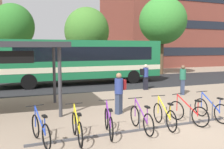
% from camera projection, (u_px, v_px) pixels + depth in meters
% --- Properties ---
extents(ground, '(200.00, 200.00, 0.00)m').
position_uv_depth(ground, '(179.00, 127.00, 8.11)').
color(ground, gray).
extents(bus_lane_asphalt, '(80.00, 7.20, 0.01)m').
position_uv_depth(bus_lane_asphalt, '(91.00, 83.00, 18.16)').
color(bus_lane_asphalt, '#232326').
rests_on(bus_lane_asphalt, ground).
extents(city_bus, '(12.05, 2.68, 3.20)m').
position_uv_depth(city_bus, '(80.00, 60.00, 17.68)').
color(city_bus, '#196B3D').
rests_on(city_bus, ground).
extents(bike_rack, '(7.03, 0.19, 0.70)m').
position_uv_depth(bike_rack, '(140.00, 128.00, 7.74)').
color(bike_rack, '#47474C').
rests_on(bike_rack, ground).
extents(parked_bicycle_blue_0, '(0.56, 1.69, 0.99)m').
position_uv_depth(parked_bicycle_blue_0, '(41.00, 130.00, 6.68)').
color(parked_bicycle_blue_0, black).
rests_on(parked_bicycle_blue_0, ground).
extents(parked_bicycle_yellow_1, '(0.52, 1.72, 0.99)m').
position_uv_depth(parked_bicycle_yellow_1, '(77.00, 128.00, 6.89)').
color(parked_bicycle_yellow_1, black).
rests_on(parked_bicycle_yellow_1, ground).
extents(parked_bicycle_purple_2, '(0.56, 1.70, 0.99)m').
position_uv_depth(parked_bicycle_purple_2, '(109.00, 123.00, 7.37)').
color(parked_bicycle_purple_2, black).
rests_on(parked_bicycle_purple_2, ground).
extents(parked_bicycle_purple_3, '(0.52, 1.72, 0.99)m').
position_uv_depth(parked_bicycle_purple_3, '(141.00, 119.00, 7.71)').
color(parked_bicycle_purple_3, black).
rests_on(parked_bicycle_purple_3, ground).
extents(parked_bicycle_yellow_4, '(0.52, 1.72, 0.99)m').
position_uv_depth(parked_bicycle_yellow_4, '(164.00, 116.00, 8.09)').
color(parked_bicycle_yellow_4, black).
rests_on(parked_bicycle_yellow_4, ground).
extents(parked_bicycle_red_5, '(0.59, 1.69, 0.99)m').
position_uv_depth(parked_bicycle_red_5, '(188.00, 113.00, 8.49)').
color(parked_bicycle_red_5, black).
rests_on(parked_bicycle_red_5, ground).
extents(parked_bicycle_blue_6, '(0.52, 1.72, 0.99)m').
position_uv_depth(parked_bicycle_blue_6, '(211.00, 110.00, 8.91)').
color(parked_bicycle_blue_6, black).
rests_on(parked_bicycle_blue_6, ground).
extents(commuter_red_pack_1, '(0.60, 0.55, 1.67)m').
position_uv_depth(commuter_red_pack_1, '(119.00, 90.00, 9.66)').
color(commuter_red_pack_1, '#2D3851').
rests_on(commuter_red_pack_1, ground).
extents(commuter_grey_pack_2, '(0.53, 0.61, 1.69)m').
position_uv_depth(commuter_grey_pack_2, '(183.00, 78.00, 13.67)').
color(commuter_grey_pack_2, '#2D3851').
rests_on(commuter_grey_pack_2, ground).
extents(commuter_black_pack_3, '(0.54, 0.36, 1.63)m').
position_uv_depth(commuter_black_pack_3, '(145.00, 75.00, 15.28)').
color(commuter_black_pack_3, black).
rests_on(commuter_black_pack_3, ground).
extents(street_tree_0, '(4.70, 4.70, 7.66)m').
position_uv_depth(street_tree_0, '(163.00, 21.00, 23.87)').
color(street_tree_0, brown).
rests_on(street_tree_0, ground).
extents(street_tree_1, '(4.41, 4.41, 6.66)m').
position_uv_depth(street_tree_1, '(87.00, 31.00, 23.86)').
color(street_tree_1, brown).
rests_on(street_tree_1, ground).
extents(street_tree_3, '(4.11, 4.11, 6.92)m').
position_uv_depth(street_tree_3, '(13.00, 27.00, 23.25)').
color(street_tree_3, brown).
rests_on(street_tree_3, ground).
extents(building_right_wing, '(22.86, 13.35, 18.14)m').
position_uv_depth(building_right_wing, '(179.00, 8.00, 39.20)').
color(building_right_wing, brown).
rests_on(building_right_wing, ground).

